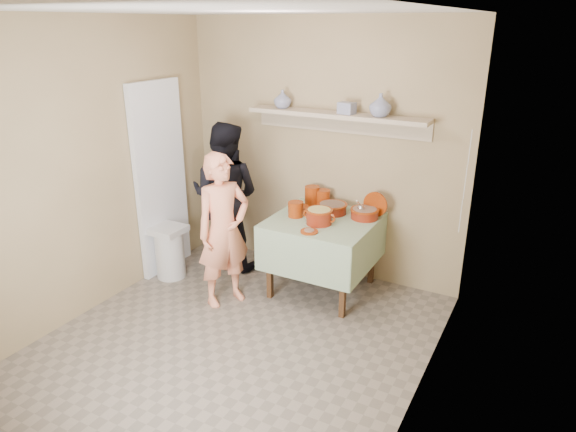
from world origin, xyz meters
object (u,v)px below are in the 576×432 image
Objects in this scene: person_helper at (225,196)px; trash_bin at (170,252)px; person_cook at (224,230)px; serving_table at (323,230)px; cazuela_rice at (319,215)px.

trash_bin is (-0.35, -0.54, -0.51)m from person_helper.
person_helper is (-0.45, 0.68, 0.06)m from person_cook.
person_cook reaches higher than serving_table.
serving_table is 1.74× the size of trash_bin.
person_helper reaches higher than trash_bin.
trash_bin is (-1.52, -0.49, -0.36)m from serving_table.
cazuela_rice is (1.18, -0.18, 0.05)m from person_helper.
person_cook is 0.89m from cazuela_rice.
cazuela_rice reaches higher than serving_table.
cazuela_rice is at bearing 13.28° from trash_bin.
cazuela_rice is at bearing -28.94° from person_cook.
person_cook reaches higher than cazuela_rice.
person_cook is at bearing 114.00° from person_helper.
person_cook is at bearing -138.51° from serving_table.
serving_table is 1.64m from trash_bin.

